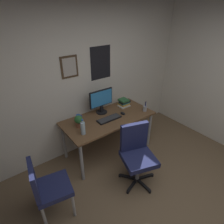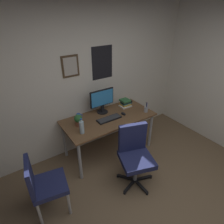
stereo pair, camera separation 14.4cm
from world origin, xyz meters
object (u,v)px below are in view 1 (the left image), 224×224
office_chair (137,152)px  side_chair (47,186)px  monitor (101,100)px  keyboard (109,119)px  computer_mouse (123,113)px  water_bottle (83,128)px  book_stack_left (124,103)px  pen_cup (145,108)px  coffee_mug_near (78,117)px  potted_plant (79,121)px

office_chair → side_chair: (-1.29, 0.22, -0.03)m
office_chair → monitor: 1.10m
keyboard → computer_mouse: size_ratio=3.91×
water_bottle → book_stack_left: bearing=17.5°
keyboard → pen_cup: pen_cup is taller
coffee_mug_near → computer_mouse: bearing=-23.3°
monitor → pen_cup: (0.66, -0.43, -0.19)m
side_chair → coffee_mug_near: (0.88, 0.80, 0.28)m
potted_plant → book_stack_left: size_ratio=0.85×
water_bottle → book_stack_left: 1.14m
keyboard → monitor: bearing=82.7°
office_chair → computer_mouse: size_ratio=8.64×
computer_mouse → potted_plant: 0.83m
monitor → coffee_mug_near: size_ratio=4.20×
pen_cup → book_stack_left: 0.43m
side_chair → computer_mouse: bearing=17.1°
office_chair → side_chair: bearing=170.3°
monitor → book_stack_left: size_ratio=2.00×
coffee_mug_near → monitor: bearing=-2.8°
pen_cup → computer_mouse: bearing=159.8°
side_chair → computer_mouse: size_ratio=7.95×
keyboard → potted_plant: 0.53m
pen_cup → keyboard: bearing=167.8°
pen_cup → coffee_mug_near: bearing=157.8°
side_chair → water_bottle: water_bottle is taller
monitor → keyboard: (-0.04, -0.28, -0.23)m
office_chair → book_stack_left: office_chair is taller
office_chair → monitor: (0.05, 1.00, 0.45)m
side_chair → book_stack_left: size_ratio=3.81×
coffee_mug_near → pen_cup: bearing=-22.2°
office_chair → potted_plant: bearing=120.8°
office_chair → keyboard: bearing=88.7°
potted_plant → book_stack_left: bearing=6.8°
office_chair → monitor: bearing=87.0°
coffee_mug_near → book_stack_left: size_ratio=0.48×
monitor → pen_cup: 0.81m
water_bottle → pen_cup: bearing=-2.2°
keyboard → book_stack_left: size_ratio=1.87×
computer_mouse → keyboard: bearing=179.2°
computer_mouse → potted_plant: size_ratio=0.56×
side_chair → potted_plant: 1.06m
monitor → keyboard: monitor is taller
side_chair → potted_plant: potted_plant is taller
computer_mouse → book_stack_left: size_ratio=0.48×
side_chair → book_stack_left: bearing=21.9°
keyboard → book_stack_left: 0.58m
side_chair → coffee_mug_near: side_chair is taller
keyboard → water_bottle: size_ratio=1.70×
office_chair → side_chair: office_chair is taller
office_chair → side_chair: 1.30m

